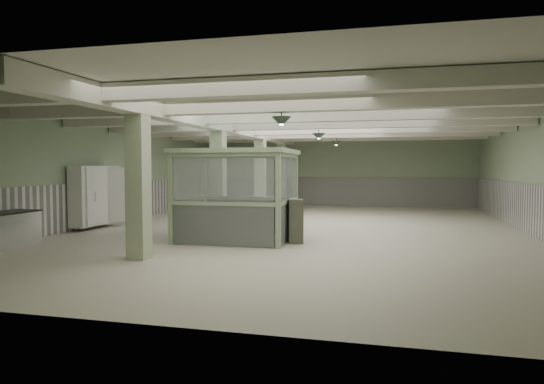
# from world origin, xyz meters

# --- Properties ---
(floor) EXTENTS (20.00, 20.00, 0.00)m
(floor) POSITION_xyz_m (0.00, 0.00, 0.00)
(floor) COLOR beige
(floor) RESTS_ON ground
(ceiling) EXTENTS (14.00, 20.00, 0.02)m
(ceiling) POSITION_xyz_m (0.00, 0.00, 3.60)
(ceiling) COLOR beige
(ceiling) RESTS_ON wall_back
(wall_back) EXTENTS (14.00, 0.02, 3.60)m
(wall_back) POSITION_xyz_m (0.00, 10.00, 1.80)
(wall_back) COLOR #91A685
(wall_back) RESTS_ON floor
(wall_front) EXTENTS (14.00, 0.02, 3.60)m
(wall_front) POSITION_xyz_m (0.00, -10.00, 1.80)
(wall_front) COLOR #91A685
(wall_front) RESTS_ON floor
(wall_left) EXTENTS (0.02, 20.00, 3.60)m
(wall_left) POSITION_xyz_m (-7.00, 0.00, 1.80)
(wall_left) COLOR #91A685
(wall_left) RESTS_ON floor
(wall_right) EXTENTS (0.02, 20.00, 3.60)m
(wall_right) POSITION_xyz_m (7.00, 0.00, 1.80)
(wall_right) COLOR #91A685
(wall_right) RESTS_ON floor
(wainscot_left) EXTENTS (0.05, 19.90, 1.50)m
(wainscot_left) POSITION_xyz_m (-6.97, 0.00, 0.75)
(wainscot_left) COLOR white
(wainscot_left) RESTS_ON floor
(wainscot_right) EXTENTS (0.05, 19.90, 1.50)m
(wainscot_right) POSITION_xyz_m (6.97, 0.00, 0.75)
(wainscot_right) COLOR white
(wainscot_right) RESTS_ON floor
(wainscot_back) EXTENTS (13.90, 0.05, 1.50)m
(wainscot_back) POSITION_xyz_m (0.00, 9.97, 0.75)
(wainscot_back) COLOR white
(wainscot_back) RESTS_ON floor
(girder) EXTENTS (0.45, 19.90, 0.40)m
(girder) POSITION_xyz_m (-2.50, 0.00, 3.38)
(girder) COLOR beige
(girder) RESTS_ON ceiling
(beam_a) EXTENTS (13.90, 0.35, 0.32)m
(beam_a) POSITION_xyz_m (0.00, -7.50, 3.42)
(beam_a) COLOR beige
(beam_a) RESTS_ON ceiling
(beam_b) EXTENTS (13.90, 0.35, 0.32)m
(beam_b) POSITION_xyz_m (0.00, -5.00, 3.42)
(beam_b) COLOR beige
(beam_b) RESTS_ON ceiling
(beam_c) EXTENTS (13.90, 0.35, 0.32)m
(beam_c) POSITION_xyz_m (0.00, -2.50, 3.42)
(beam_c) COLOR beige
(beam_c) RESTS_ON ceiling
(beam_d) EXTENTS (13.90, 0.35, 0.32)m
(beam_d) POSITION_xyz_m (0.00, 0.00, 3.42)
(beam_d) COLOR beige
(beam_d) RESTS_ON ceiling
(beam_e) EXTENTS (13.90, 0.35, 0.32)m
(beam_e) POSITION_xyz_m (0.00, 2.50, 3.42)
(beam_e) COLOR beige
(beam_e) RESTS_ON ceiling
(beam_f) EXTENTS (13.90, 0.35, 0.32)m
(beam_f) POSITION_xyz_m (0.00, 5.00, 3.42)
(beam_f) COLOR beige
(beam_f) RESTS_ON ceiling
(beam_g) EXTENTS (13.90, 0.35, 0.32)m
(beam_g) POSITION_xyz_m (0.00, 7.50, 3.42)
(beam_g) COLOR beige
(beam_g) RESTS_ON ceiling
(column_a) EXTENTS (0.42, 0.42, 3.60)m
(column_a) POSITION_xyz_m (-2.50, -6.00, 1.80)
(column_a) COLOR #ACBE99
(column_a) RESTS_ON floor
(column_b) EXTENTS (0.42, 0.42, 3.60)m
(column_b) POSITION_xyz_m (-2.50, -1.00, 1.80)
(column_b) COLOR #ACBE99
(column_b) RESTS_ON floor
(column_c) EXTENTS (0.42, 0.42, 3.60)m
(column_c) POSITION_xyz_m (-2.50, 4.00, 1.80)
(column_c) COLOR #ACBE99
(column_c) RESTS_ON floor
(column_d) EXTENTS (0.42, 0.42, 3.60)m
(column_d) POSITION_xyz_m (-2.50, 8.00, 1.80)
(column_d) COLOR #ACBE99
(column_d) RESTS_ON floor
(pendant_front) EXTENTS (0.44, 0.44, 0.22)m
(pendant_front) POSITION_xyz_m (0.50, -5.00, 3.05)
(pendant_front) COLOR #2E3E31
(pendant_front) RESTS_ON ceiling
(pendant_mid) EXTENTS (0.44, 0.44, 0.22)m
(pendant_mid) POSITION_xyz_m (0.50, 0.50, 3.05)
(pendant_mid) COLOR #2E3E31
(pendant_mid) RESTS_ON ceiling
(pendant_back) EXTENTS (0.44, 0.44, 0.22)m
(pendant_back) POSITION_xyz_m (0.50, 5.50, 3.05)
(pendant_back) COLOR #2E3E31
(pendant_back) RESTS_ON ceiling
(walkin_cooler) EXTENTS (0.99, 2.12, 1.95)m
(walkin_cooler) POSITION_xyz_m (-6.62, -1.51, 0.97)
(walkin_cooler) COLOR white
(walkin_cooler) RESTS_ON floor
(guard_booth) EXTENTS (3.19, 2.72, 2.52)m
(guard_booth) POSITION_xyz_m (-1.30, -2.75, 1.72)
(guard_booth) COLOR #95AD8B
(guard_booth) RESTS_ON floor
(filing_cabinet) EXTENTS (0.51, 0.62, 1.17)m
(filing_cabinet) POSITION_xyz_m (0.40, -2.89, 0.59)
(filing_cabinet) COLOR #4F5446
(filing_cabinet) RESTS_ON floor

